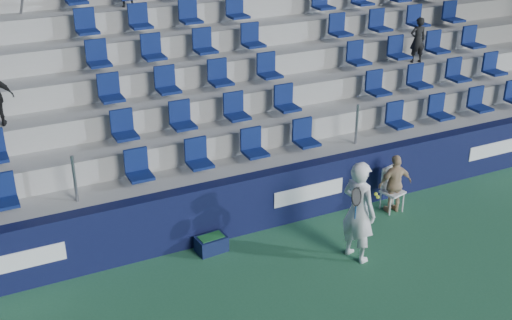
% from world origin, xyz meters
% --- Properties ---
extents(sponsor_wall, '(24.00, 0.32, 1.20)m').
position_xyz_m(sponsor_wall, '(0.00, 3.15, 0.60)').
color(sponsor_wall, '#0F1439').
rests_on(sponsor_wall, ground).
extents(grandstand, '(24.00, 8.17, 6.63)m').
position_xyz_m(grandstand, '(-0.01, 8.24, 2.13)').
color(grandstand, '#9B9C97').
rests_on(grandstand, ground).
extents(tennis_player, '(0.73, 0.82, 1.97)m').
position_xyz_m(tennis_player, '(1.58, 1.37, 0.99)').
color(tennis_player, white).
rests_on(tennis_player, ground).
extents(line_judge_chair, '(0.51, 0.52, 0.95)m').
position_xyz_m(line_judge_chair, '(3.29, 2.65, 0.54)').
color(line_judge_chair, white).
rests_on(line_judge_chair, ground).
extents(line_judge, '(0.80, 0.41, 1.30)m').
position_xyz_m(line_judge, '(3.29, 2.50, 0.65)').
color(line_judge, tan).
rests_on(line_judge, ground).
extents(ball_bin, '(0.60, 0.42, 0.32)m').
position_xyz_m(ball_bin, '(-0.77, 2.75, 0.17)').
color(ball_bin, '#10193D').
rests_on(ball_bin, ground).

